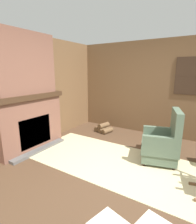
# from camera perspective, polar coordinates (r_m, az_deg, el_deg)

# --- Properties ---
(ground_plane) EXTENTS (14.00, 14.00, 0.00)m
(ground_plane) POSITION_cam_1_polar(r_m,az_deg,el_deg) (3.09, 8.71, -21.25)
(ground_plane) COLOR #4C3523
(wood_panel_wall_left) EXTENTS (0.06, 5.50, 2.54)m
(wood_panel_wall_left) POSITION_cam_1_polar(r_m,az_deg,el_deg) (4.20, -23.54, 5.75)
(wood_panel_wall_left) COLOR brown
(wood_panel_wall_left) RESTS_ON ground
(wood_panel_wall_back) EXTENTS (5.50, 0.09, 2.54)m
(wood_panel_wall_back) POSITION_cam_1_polar(r_m,az_deg,el_deg) (4.95, 21.06, 7.08)
(wood_panel_wall_back) COLOR brown
(wood_panel_wall_back) RESTS_ON ground
(fireplace_hearth) EXTENTS (0.54, 1.63, 1.26)m
(fireplace_hearth) POSITION_cam_1_polar(r_m,az_deg,el_deg) (4.15, -21.09, -3.21)
(fireplace_hearth) COLOR brown
(fireplace_hearth) RESTS_ON ground
(chimney_breast) EXTENTS (0.29, 1.34, 1.26)m
(chimney_breast) POSITION_cam_1_polar(r_m,az_deg,el_deg) (4.01, -22.74, 14.45)
(chimney_breast) COLOR brown
(chimney_breast) RESTS_ON fireplace_hearth
(area_rug) EXTENTS (3.79, 1.59, 0.01)m
(area_rug) POSITION_cam_1_polar(r_m,az_deg,el_deg) (3.54, 6.81, -16.23)
(area_rug) COLOR #C6B789
(area_rug) RESTS_ON ground
(armchair) EXTENTS (0.81, 0.82, 1.05)m
(armchair) POSITION_cam_1_polar(r_m,az_deg,el_deg) (3.63, 20.20, -9.75)
(armchair) COLOR #516651
(armchair) RESTS_ON ground
(firewood_stack) EXTENTS (0.51, 0.46, 0.27)m
(firewood_stack) POSITION_cam_1_polar(r_m,az_deg,el_deg) (5.12, 1.85, -5.39)
(firewood_stack) COLOR brown
(firewood_stack) RESTS_ON ground
(storage_case) EXTENTS (0.13, 0.27, 0.14)m
(storage_case) POSITION_cam_1_polar(r_m,az_deg,el_deg) (4.13, -20.87, 6.72)
(storage_case) COLOR brown
(storage_case) RESTS_ON fireplace_hearth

